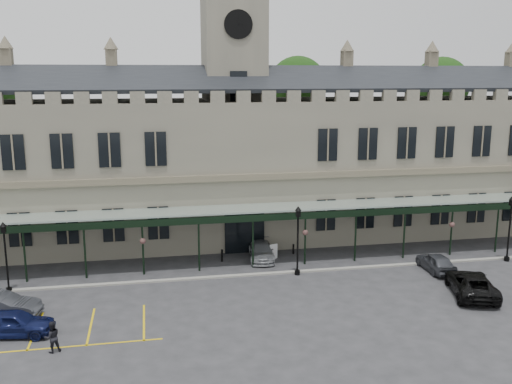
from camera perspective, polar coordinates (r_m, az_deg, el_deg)
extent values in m
plane|color=#2D2D2F|center=(36.34, 1.82, -11.22)|extent=(140.00, 140.00, 0.00)
cube|color=#686457|center=(49.87, -2.17, 2.29)|extent=(60.00, 10.00, 12.00)
cube|color=brown|center=(44.80, -1.16, 1.48)|extent=(60.00, 0.35, 0.50)
cube|color=black|center=(46.73, -1.77, 11.27)|extent=(60.00, 4.77, 2.20)
cube|color=black|center=(51.68, -2.66, 11.31)|extent=(60.00, 4.77, 2.20)
cube|color=black|center=(45.84, -1.16, -3.80)|extent=(3.20, 0.18, 3.80)
cube|color=#686457|center=(49.30, -2.21, 8.03)|extent=(5.00, 5.00, 22.00)
cylinder|color=silver|center=(46.83, -1.79, 16.42)|extent=(2.20, 0.12, 2.20)
cylinder|color=black|center=(46.76, -1.77, 16.42)|extent=(2.30, 0.04, 2.30)
cube|color=black|center=(46.69, -1.75, 10.29)|extent=(1.40, 0.12, 2.80)
cube|color=#8C9E93|center=(43.48, -0.74, -1.66)|extent=(50.00, 4.00, 0.40)
cube|color=black|center=(41.63, -0.26, -2.62)|extent=(50.00, 0.18, 0.50)
cube|color=gray|center=(41.33, 0.13, -8.23)|extent=(60.00, 0.40, 0.12)
cylinder|color=#332314|center=(60.22, 4.08, 3.90)|extent=(0.70, 0.70, 12.00)
sphere|color=black|center=(59.68, 4.18, 10.57)|extent=(6.00, 6.00, 6.00)
cylinder|color=#332314|center=(66.15, 17.64, 4.08)|extent=(0.70, 0.70, 12.00)
sphere|color=black|center=(65.65, 18.02, 10.14)|extent=(6.00, 6.00, 6.00)
cylinder|color=black|center=(41.61, -23.47, -8.96)|extent=(0.37, 0.37, 0.31)
cylinder|color=black|center=(41.01, -23.68, -6.45)|extent=(0.12, 0.12, 4.14)
cube|color=black|center=(40.41, -23.94, -3.45)|extent=(0.29, 0.29, 0.41)
cone|color=black|center=(40.32, -23.98, -2.95)|extent=(0.46, 0.46, 0.31)
cylinder|color=black|center=(41.50, 4.15, -8.02)|extent=(0.39, 0.39, 0.33)
cylinder|color=black|center=(40.87, 4.19, -5.36)|extent=(0.13, 0.13, 4.36)
cube|color=black|center=(40.24, 4.24, -2.16)|extent=(0.31, 0.31, 0.44)
cone|color=black|center=(40.15, 4.25, -1.64)|extent=(0.48, 0.48, 0.33)
cylinder|color=black|center=(48.35, 23.78, -6.14)|extent=(0.40, 0.40, 0.33)
cylinder|color=black|center=(47.79, 23.98, -3.78)|extent=(0.13, 0.13, 4.46)
cube|color=black|center=(47.25, 24.22, -0.97)|extent=(0.31, 0.31, 0.45)
cone|color=black|center=(47.17, 24.26, -0.51)|extent=(0.49, 0.49, 0.33)
cylinder|color=black|center=(44.78, 1.76, -6.39)|extent=(0.06, 0.06, 0.49)
cube|color=silver|center=(44.67, 1.76, -5.97)|extent=(0.67, 0.27, 1.18)
cylinder|color=black|center=(44.14, -3.43, -6.36)|extent=(0.17, 0.17, 0.96)
cylinder|color=black|center=(46.00, 3.76, -5.71)|extent=(0.14, 0.14, 0.81)
imported|color=#0E143E|center=(34.80, -23.05, -11.96)|extent=(4.54, 2.38, 1.47)
imported|color=#93959A|center=(44.60, 0.53, -5.91)|extent=(2.38, 4.69, 1.30)
imported|color=black|center=(40.12, 20.74, -8.58)|extent=(4.04, 6.00, 1.53)
imported|color=#3B3D43|center=(43.96, 17.55, -6.70)|extent=(1.69, 4.06, 1.37)
imported|color=black|center=(32.15, -19.71, -13.49)|extent=(0.99, 0.88, 1.68)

